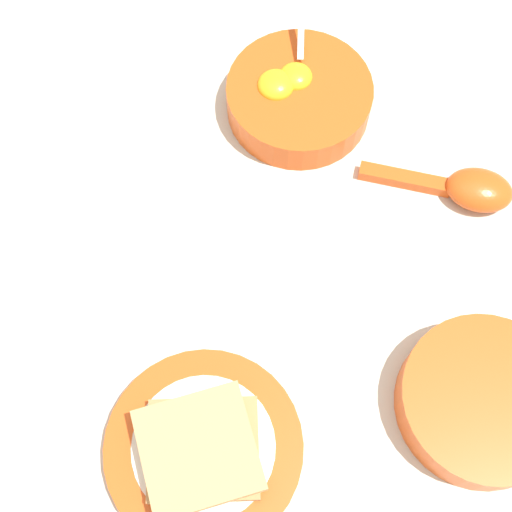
% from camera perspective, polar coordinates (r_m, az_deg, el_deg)
% --- Properties ---
extents(ground_plane, '(3.00, 3.00, 0.00)m').
position_cam_1_polar(ground_plane, '(0.74, 2.01, -2.59)').
color(ground_plane, beige).
extents(egg_bowl, '(0.16, 0.16, 0.07)m').
position_cam_1_polar(egg_bowl, '(0.82, 3.41, 12.58)').
color(egg_bowl, '#DB5119').
rests_on(egg_bowl, ground_plane).
extents(toast_plate, '(0.18, 0.18, 0.02)m').
position_cam_1_polar(toast_plate, '(0.69, -4.18, -15.07)').
color(toast_plate, '#DB5119').
rests_on(toast_plate, ground_plane).
extents(toast_sandwich, '(0.11, 0.12, 0.03)m').
position_cam_1_polar(toast_sandwich, '(0.66, -4.44, -15.20)').
color(toast_sandwich, tan).
rests_on(toast_sandwich, toast_plate).
extents(soup_spoon, '(0.10, 0.16, 0.03)m').
position_cam_1_polar(soup_spoon, '(0.80, 16.49, 5.23)').
color(soup_spoon, '#DB5119').
rests_on(soup_spoon, ground_plane).
extents(congee_bowl, '(0.16, 0.16, 0.04)m').
position_cam_1_polar(congee_bowl, '(0.71, 17.70, -10.97)').
color(congee_bowl, '#DB5119').
rests_on(congee_bowl, ground_plane).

